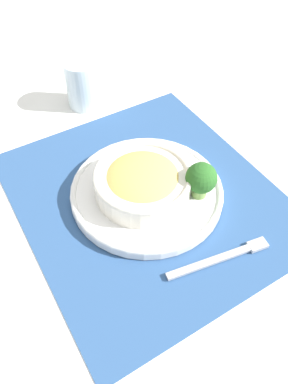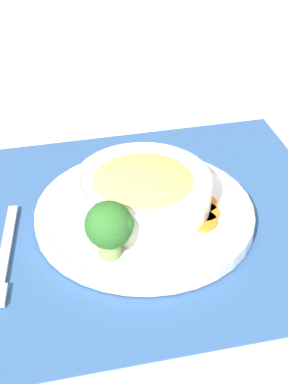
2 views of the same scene
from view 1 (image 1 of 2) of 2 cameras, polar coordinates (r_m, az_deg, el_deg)
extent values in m
plane|color=white|center=(0.71, 0.41, -0.65)|extent=(4.00, 4.00, 0.00)
cube|color=#2D5184|center=(0.71, 0.41, -0.54)|extent=(0.52, 0.46, 0.00)
cylinder|color=white|center=(0.70, 0.41, -0.01)|extent=(0.28, 0.28, 0.02)
torus|color=white|center=(0.69, 0.42, 0.42)|extent=(0.28, 0.28, 0.01)
cylinder|color=silver|center=(0.68, -0.28, 1.37)|extent=(0.18, 0.18, 0.04)
torus|color=silver|center=(0.66, -0.28, 2.59)|extent=(0.18, 0.18, 0.01)
ellipsoid|color=#E0B75B|center=(0.67, -0.28, 1.97)|extent=(0.14, 0.14, 0.05)
cylinder|color=#759E51|center=(0.68, 8.42, 0.26)|extent=(0.03, 0.03, 0.02)
sphere|color=#286023|center=(0.66, 8.73, 2.12)|extent=(0.06, 0.06, 0.06)
sphere|color=#286023|center=(0.67, 8.44, 3.43)|extent=(0.03, 0.03, 0.03)
sphere|color=#286023|center=(0.65, 9.11, 1.33)|extent=(0.02, 0.02, 0.02)
cylinder|color=orange|center=(0.74, 0.61, 4.85)|extent=(0.04, 0.04, 0.01)
cylinder|color=orange|center=(0.74, -0.76, 4.77)|extent=(0.04, 0.04, 0.01)
cylinder|color=orange|center=(0.74, -2.07, 4.46)|extent=(0.04, 0.04, 0.01)
cylinder|color=silver|center=(0.91, -9.28, 15.91)|extent=(0.08, 0.08, 0.11)
cylinder|color=silver|center=(0.92, -9.12, 14.87)|extent=(0.07, 0.07, 0.07)
cube|color=#B7B7BC|center=(0.63, 11.10, -10.02)|extent=(0.04, 0.18, 0.01)
cube|color=#B7B7BC|center=(0.66, 16.90, -7.72)|extent=(0.03, 0.04, 0.01)
camera|label=2|loc=(0.92, 54.44, 31.60)|focal=60.00mm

